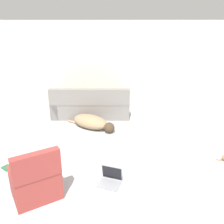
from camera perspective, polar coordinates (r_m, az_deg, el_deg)
ground_plane at (r=3.68m, az=6.69°, el=-23.01°), size 20.00×20.00×0.00m
wall_back at (r=7.11m, az=2.78°, el=10.47°), size 7.96×0.06×2.42m
couch at (r=6.72m, az=-4.86°, el=1.41°), size 2.04×0.92×0.83m
dog at (r=5.99m, az=-4.56°, el=-2.34°), size 1.23×0.89×0.32m
laptop_open at (r=4.20m, az=-0.27°, el=-14.74°), size 0.44×0.41×0.27m
book_green at (r=4.93m, az=-22.88°, el=-11.66°), size 0.22×0.22×0.02m
side_chair at (r=3.96m, az=-17.07°, el=-14.67°), size 0.86×0.84×0.85m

